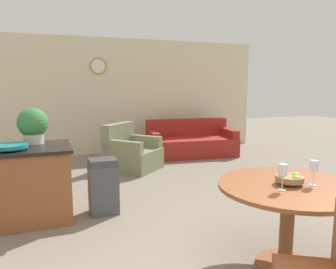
% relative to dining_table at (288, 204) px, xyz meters
% --- Properties ---
extents(wall_back, '(8.00, 0.09, 2.70)m').
position_rel_dining_table_xyz_m(wall_back, '(-0.68, 5.57, 0.75)').
color(wall_back, beige).
rests_on(wall_back, ground_plane).
extents(dining_table, '(1.23, 1.23, 0.77)m').
position_rel_dining_table_xyz_m(dining_table, '(0.00, 0.00, 0.00)').
color(dining_table, brown).
rests_on(dining_table, ground_plane).
extents(dining_chair_near_left, '(0.58, 0.58, 0.90)m').
position_rel_dining_table_xyz_m(dining_chair_near_left, '(-0.37, -0.76, -0.10)').
color(dining_chair_near_left, brown).
rests_on(dining_chair_near_left, ground_plane).
extents(fruit_bowl, '(0.24, 0.24, 0.10)m').
position_rel_dining_table_xyz_m(fruit_bowl, '(0.00, 0.00, 0.23)').
color(fruit_bowl, olive).
rests_on(fruit_bowl, dining_table).
extents(wine_glass_left, '(0.07, 0.07, 0.22)m').
position_rel_dining_table_xyz_m(wine_glass_left, '(-0.17, -0.10, 0.34)').
color(wine_glass_left, silver).
rests_on(wine_glass_left, dining_table).
extents(wine_glass_right, '(0.07, 0.07, 0.22)m').
position_rel_dining_table_xyz_m(wine_glass_right, '(0.17, -0.09, 0.34)').
color(wine_glass_right, silver).
rests_on(wine_glass_right, dining_table).
extents(kitchen_island, '(1.11, 0.83, 0.90)m').
position_rel_dining_table_xyz_m(kitchen_island, '(-2.23, 1.97, -0.14)').
color(kitchen_island, brown).
rests_on(kitchen_island, ground_plane).
extents(teal_bowl, '(0.38, 0.38, 0.07)m').
position_rel_dining_table_xyz_m(teal_bowl, '(-2.33, 1.83, 0.34)').
color(teal_bowl, '#147A7F').
rests_on(teal_bowl, kitchen_island).
extents(potted_plant, '(0.37, 0.37, 0.45)m').
position_rel_dining_table_xyz_m(potted_plant, '(-2.09, 2.17, 0.54)').
color(potted_plant, beige).
rests_on(potted_plant, kitchen_island).
extents(trash_bin, '(0.35, 0.30, 0.71)m').
position_rel_dining_table_xyz_m(trash_bin, '(-1.30, 1.85, -0.25)').
color(trash_bin, '#47474C').
rests_on(trash_bin, ground_plane).
extents(couch, '(2.08, 1.22, 0.81)m').
position_rel_dining_table_xyz_m(couch, '(1.21, 4.65, -0.32)').
color(couch, maroon).
rests_on(couch, ground_plane).
extents(armchair, '(1.22, 1.23, 0.88)m').
position_rel_dining_table_xyz_m(armchair, '(-0.42, 3.89, -0.30)').
color(armchair, '#7A7F5B').
rests_on(armchair, ground_plane).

